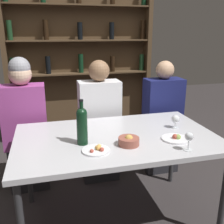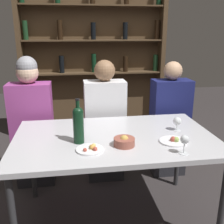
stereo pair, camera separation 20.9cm
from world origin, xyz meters
name	(u,v)px [view 2 (the right image)]	position (x,y,z in m)	size (l,w,h in m)	color
ground_plane	(114,217)	(0.00, 0.00, 0.00)	(10.00, 10.00, 0.00)	#332D2D
dining_table	(115,143)	(0.00, 0.00, 0.69)	(1.53, 0.93, 0.75)	silver
wine_rack_wall	(94,62)	(0.00, 1.93, 1.09)	(2.02, 0.21, 2.11)	#4C3823
wine_bottle	(78,123)	(-0.27, -0.08, 0.89)	(0.08, 0.08, 0.33)	black
wine_glass_0	(177,122)	(0.52, 0.05, 0.82)	(0.07, 0.07, 0.11)	silver
wine_glass_1	(185,141)	(0.40, -0.36, 0.84)	(0.06, 0.06, 0.13)	silver
food_plate_0	(90,149)	(-0.20, -0.22, 0.76)	(0.19, 0.19, 0.04)	white
food_plate_1	(174,141)	(0.40, -0.18, 0.76)	(0.20, 0.20, 0.05)	white
snack_bowl	(124,142)	(0.04, -0.18, 0.78)	(0.15, 0.15, 0.08)	#995142
seated_person_left	(32,125)	(-0.71, 0.67, 0.63)	(0.40, 0.22, 1.30)	#26262B
seated_person_center	(105,125)	(0.01, 0.67, 0.59)	(0.41, 0.22, 1.25)	#26262B
seated_person_right	(169,123)	(0.70, 0.67, 0.58)	(0.39, 0.22, 1.23)	#26262B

